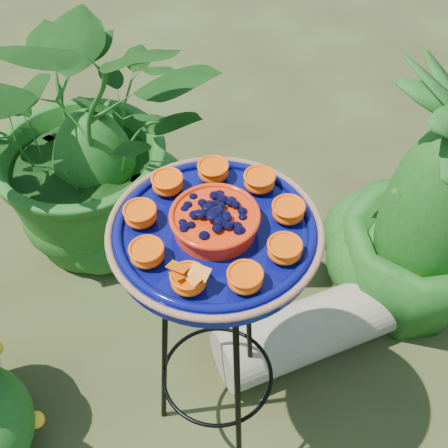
{
  "coord_description": "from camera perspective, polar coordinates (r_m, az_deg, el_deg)",
  "views": [
    {
      "loc": [
        0.31,
        -0.83,
        1.73
      ],
      "look_at": [
        0.07,
        -0.06,
        0.86
      ],
      "focal_mm": 50.0,
      "sensor_mm": 36.0,
      "label": 1
    }
  ],
  "objects": [
    {
      "name": "shrub_back_right",
      "position": [
        1.89,
        18.44,
        1.27
      ],
      "size": [
        0.56,
        0.56,
        0.87
      ],
      "primitive_type": "imported",
      "rotation": [
        0.0,
        0.0,
        1.74
      ],
      "color": "#154B14",
      "rests_on": "ground"
    },
    {
      "name": "tripod_stand",
      "position": [
        1.48,
        -0.68,
        -9.68
      ],
      "size": [
        0.37,
        0.37,
        0.8
      ],
      "rotation": [
        0.0,
        0.0,
        -0.36
      ],
      "color": "black",
      "rests_on": "ground"
    },
    {
      "name": "ground_plane",
      "position": [
        1.94,
        -1.44,
        -15.6
      ],
      "size": [
        20.0,
        20.0,
        0.0
      ],
      "primitive_type": "plane",
      "color": "#2D2614",
      "rests_on": "ground"
    },
    {
      "name": "feeder_dish",
      "position": [
        1.2,
        -0.83,
        -0.56
      ],
      "size": [
        0.52,
        0.52,
        0.1
      ],
      "rotation": [
        0.0,
        0.0,
        -0.36
      ],
      "color": "#070A57",
      "rests_on": "tripod_stand"
    },
    {
      "name": "shrub_back_left",
      "position": [
        2.04,
        -12.39,
        8.65
      ],
      "size": [
        1.04,
        0.96,
        0.97
      ],
      "primitive_type": "imported",
      "rotation": [
        0.0,
        0.0,
        0.26
      ],
      "color": "#154B14",
      "rests_on": "ground"
    },
    {
      "name": "driftwood_log",
      "position": [
        1.96,
        7.72,
        -9.6
      ],
      "size": [
        0.56,
        0.52,
        0.19
      ],
      "primitive_type": "cylinder",
      "rotation": [
        0.0,
        1.57,
        0.71
      ],
      "color": "gray",
      "rests_on": "ground"
    }
  ]
}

